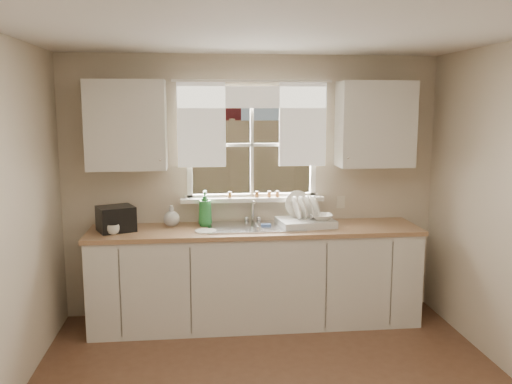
{
  "coord_description": "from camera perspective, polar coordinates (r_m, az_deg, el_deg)",
  "views": [
    {
      "loc": [
        -0.52,
        -3.16,
        2.03
      ],
      "look_at": [
        0.0,
        1.65,
        1.25
      ],
      "focal_mm": 38.0,
      "sensor_mm": 36.0,
      "label": 1
    }
  ],
  "objects": [
    {
      "name": "soap_bottle_c",
      "position": [
        5.12,
        -8.88,
        -2.47
      ],
      "size": [
        0.17,
        0.17,
        0.19
      ],
      "primitive_type": "imported",
      "rotation": [
        0.0,
        0.0,
        -0.12
      ],
      "color": "beige",
      "rests_on": "countertop"
    },
    {
      "name": "backyard",
      "position": [
        11.72,
        -0.78,
        16.15
      ],
      "size": [
        20.0,
        10.0,
        6.13
      ],
      "color": "#335421",
      "rests_on": "ground"
    },
    {
      "name": "room_walls",
      "position": [
        3.24,
        3.28,
        -5.02
      ],
      "size": [
        3.62,
        4.02,
        2.5
      ],
      "color": "beige",
      "rests_on": "ground"
    },
    {
      "name": "base_cabinets",
      "position": [
        5.12,
        -0.04,
        -8.99
      ],
      "size": [
        3.0,
        0.62,
        0.87
      ],
      "primitive_type": "cube",
      "color": "silver",
      "rests_on": "ground"
    },
    {
      "name": "cup",
      "position": [
        4.9,
        -14.82,
        -3.83
      ],
      "size": [
        0.12,
        0.12,
        0.09
      ],
      "primitive_type": "imported",
      "rotation": [
        0.0,
        0.0,
        0.02
      ],
      "color": "silver",
      "rests_on": "countertop"
    },
    {
      "name": "upper_cabinet_right",
      "position": [
        5.26,
        12.44,
        6.98
      ],
      "size": [
        0.7,
        0.33,
        0.8
      ],
      "primitive_type": "cube",
      "color": "silver",
      "rests_on": "room_walls"
    },
    {
      "name": "soap_bottle_b",
      "position": [
        5.11,
        -13.1,
        -2.55
      ],
      "size": [
        0.12,
        0.12,
        0.21
      ],
      "primitive_type": "imported",
      "rotation": [
        0.0,
        0.0,
        0.28
      ],
      "color": "#3052B5",
      "rests_on": "countertop"
    },
    {
      "name": "ceiling",
      "position": [
        3.24,
        3.3,
        17.52
      ],
      "size": [
        3.6,
        4.0,
        0.02
      ],
      "primitive_type": "cube",
      "color": "silver",
      "rests_on": "room_walls"
    },
    {
      "name": "sill_jars",
      "position": [
        5.2,
        0.26,
        -0.25
      ],
      "size": [
        0.5,
        0.04,
        0.06
      ],
      "color": "brown",
      "rests_on": "window"
    },
    {
      "name": "countertop",
      "position": [
        5.0,
        -0.04,
        -4.02
      ],
      "size": [
        3.04,
        0.65,
        0.04
      ],
      "primitive_type": "cube",
      "color": "#A07650",
      "rests_on": "base_cabinets"
    },
    {
      "name": "window",
      "position": [
        5.22,
        -0.42,
        3.17
      ],
      "size": [
        1.38,
        0.16,
        1.06
      ],
      "color": "white",
      "rests_on": "room_walls"
    },
    {
      "name": "black_appliance",
      "position": [
        5.01,
        -14.53,
        -2.74
      ],
      "size": [
        0.39,
        0.36,
        0.22
      ],
      "primitive_type": "cube",
      "rotation": [
        0.0,
        0.0,
        0.41
      ],
      "color": "black",
      "rests_on": "countertop"
    },
    {
      "name": "soap_bottle_a",
      "position": [
        5.07,
        -5.38,
        -1.72
      ],
      "size": [
        0.14,
        0.14,
        0.33
      ],
      "primitive_type": "imported",
      "rotation": [
        0.0,
        0.0,
        -0.09
      ],
      "color": "#287B36",
      "rests_on": "countertop"
    },
    {
      "name": "wall_outlet",
      "position": [
        5.42,
        8.91,
        -1.06
      ],
      "size": [
        0.08,
        0.01,
        0.12
      ],
      "primitive_type": "cube",
      "color": "beige",
      "rests_on": "room_walls"
    },
    {
      "name": "sink",
      "position": [
        5.04,
        -0.08,
        -4.52
      ],
      "size": [
        0.88,
        0.52,
        0.4
      ],
      "color": "#B7B7BC",
      "rests_on": "countertop"
    },
    {
      "name": "curtains",
      "position": [
        5.14,
        -0.36,
        8.08
      ],
      "size": [
        1.5,
        0.03,
        0.81
      ],
      "color": "white",
      "rests_on": "room_walls"
    },
    {
      "name": "dish_rack",
      "position": [
        5.09,
        5.2,
        -2.83
      ],
      "size": [
        0.55,
        0.44,
        0.31
      ],
      "color": "silver",
      "rests_on": "countertop"
    },
    {
      "name": "saucer",
      "position": [
        4.87,
        -5.32,
        -4.11
      ],
      "size": [
        0.19,
        0.19,
        0.01
      ],
      "primitive_type": "cylinder",
      "color": "white",
      "rests_on": "countertop"
    },
    {
      "name": "upper_cabinet_left",
      "position": [
        5.03,
        -13.46,
        6.86
      ],
      "size": [
        0.7,
        0.33,
        0.8
      ],
      "primitive_type": "cube",
      "color": "silver",
      "rests_on": "room_walls"
    },
    {
      "name": "bowl",
      "position": [
        5.06,
        6.89,
        -2.62
      ],
      "size": [
        0.21,
        0.21,
        0.05
      ],
      "primitive_type": "imported",
      "rotation": [
        0.0,
        0.0,
        -0.02
      ],
      "color": "white",
      "rests_on": "dish_rack"
    }
  ]
}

